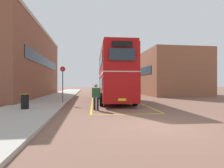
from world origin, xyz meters
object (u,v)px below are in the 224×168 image
object	(u,v)px
double_decker_bus	(114,75)
litter_bin	(25,101)
single_deck_bus	(113,84)
bus_stop_sign	(63,81)
pedestrian_boarding	(96,95)

from	to	relation	value
double_decker_bus	litter_bin	distance (m)	8.13
single_deck_bus	litter_bin	size ratio (longest dim) A/B	10.04
litter_bin	bus_stop_sign	distance (m)	4.60
single_deck_bus	bus_stop_sign	world-z (taller)	bus_stop_sign
bus_stop_sign	single_deck_bus	bearing A→B (deg)	69.31
bus_stop_sign	double_decker_bus	bearing A→B (deg)	10.22
litter_bin	bus_stop_sign	bearing A→B (deg)	67.00
single_deck_bus	litter_bin	bearing A→B (deg)	-111.12
single_deck_bus	bus_stop_sign	distance (m)	19.71
litter_bin	bus_stop_sign	size ratio (longest dim) A/B	0.31
pedestrian_boarding	bus_stop_sign	distance (m)	5.05
single_deck_bus	litter_bin	world-z (taller)	single_deck_bus
double_decker_bus	single_deck_bus	size ratio (longest dim) A/B	1.07
litter_bin	bus_stop_sign	world-z (taller)	bus_stop_sign
litter_bin	single_deck_bus	bearing A→B (deg)	68.88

